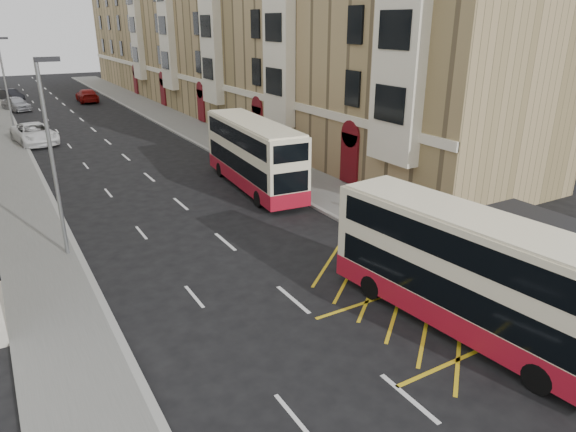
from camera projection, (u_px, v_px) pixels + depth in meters
ground at (362, 358)px, 15.25m from camera, size 200.00×200.00×0.00m
pavement_right at (216, 139)px, 43.19m from camera, size 4.00×120.00×0.15m
pavement_left at (10, 164)px, 35.85m from camera, size 3.00×120.00×0.15m
kerb_right at (193, 142)px, 42.25m from camera, size 0.25×120.00×0.15m
kerb_left at (34, 161)px, 36.56m from camera, size 0.25×120.00×0.15m
road_markings at (83, 121)px, 51.52m from camera, size 10.00×110.00×0.01m
terrace_right at (216, 40)px, 56.20m from camera, size 10.75×79.00×15.25m
bus_shelter at (559, 240)px, 18.13m from camera, size 1.65×4.25×2.70m
guard_railing at (394, 228)px, 22.54m from camera, size 0.06×6.56×1.01m
street_lamp_near at (52, 150)px, 20.27m from camera, size 0.93×0.18×8.00m
street_lamp_far at (5, 80)px, 44.45m from camera, size 0.93×0.18×8.00m
double_decker_front at (468, 273)px, 16.08m from camera, size 3.23×9.97×3.90m
double_decker_rear at (254, 155)px, 30.10m from camera, size 3.16×10.26×4.03m
pedestrian_near at (537, 291)px, 16.97m from camera, size 0.76×0.66×1.75m
pedestrian_mid at (525, 247)px, 20.53m from camera, size 0.92×0.84×1.55m
pedestrian_far at (396, 206)px, 24.97m from camera, size 1.01×0.49×1.67m
white_van at (35, 134)px, 41.77m from camera, size 3.50×6.24×1.65m
car_silver at (16, 104)px, 57.14m from camera, size 3.22×5.00×1.59m
car_dark at (11, 95)px, 64.39m from camera, size 3.03×4.62×1.44m
car_red at (87, 96)px, 63.43m from camera, size 2.39×5.54×1.59m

